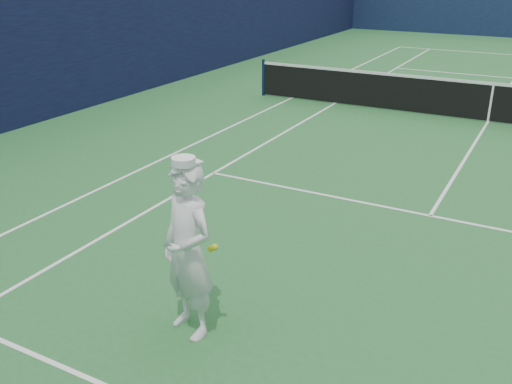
{
  "coord_description": "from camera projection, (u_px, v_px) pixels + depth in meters",
  "views": [
    {
      "loc": [
        1.49,
        -15.05,
        3.84
      ],
      "look_at": [
        -1.65,
        -9.23,
        1.12
      ],
      "focal_mm": 40.0,
      "sensor_mm": 36.0,
      "label": 1
    }
  ],
  "objects": [
    {
      "name": "court_markings",
      "position": [
        488.0,
        122.0,
        14.36
      ],
      "size": [
        11.03,
        23.83,
        0.01
      ],
      "color": "white",
      "rests_on": "ground"
    },
    {
      "name": "windscreen_fence",
      "position": [
        501.0,
        41.0,
        13.6
      ],
      "size": [
        20.12,
        36.12,
        4.0
      ],
      "color": "#0F1A39",
      "rests_on": "ground"
    },
    {
      "name": "ground",
      "position": [
        488.0,
        122.0,
        14.36
      ],
      "size": [
        80.0,
        80.0,
        0.0
      ],
      "primitive_type": "plane",
      "color": "#26632F",
      "rests_on": "ground"
    },
    {
      "name": "tennis_net",
      "position": [
        491.0,
        101.0,
        14.15
      ],
      "size": [
        12.88,
        0.09,
        1.07
      ],
      "color": "#141E4C",
      "rests_on": "ground"
    },
    {
      "name": "tennis_player",
      "position": [
        188.0,
        251.0,
        5.98
      ],
      "size": [
        0.83,
        0.71,
        2.03
      ],
      "rotation": [
        0.0,
        0.0,
        -0.33
      ],
      "color": "white",
      "rests_on": "ground"
    }
  ]
}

